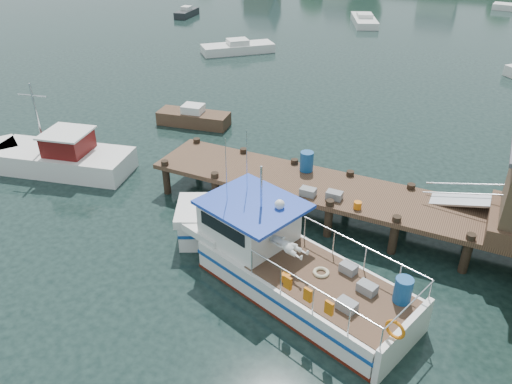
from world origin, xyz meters
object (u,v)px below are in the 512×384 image
at_px(lobster_boat, 276,258).
at_px(moored_rowboat, 194,117).
at_px(dock, 465,197).
at_px(moored_a, 238,48).
at_px(moored_d, 364,20).
at_px(work_boat, 54,157).
at_px(moored_e, 187,13).

relative_size(lobster_boat, moored_rowboat, 2.32).
bearing_deg(lobster_boat, dock, 58.85).
bearing_deg(moored_a, moored_d, 43.63).
bearing_deg(moored_rowboat, lobster_boat, -26.04).
bearing_deg(dock, moored_d, 110.21).
bearing_deg(moored_a, moored_rowboat, -95.21).
bearing_deg(lobster_boat, work_boat, -173.80).
xyz_separation_m(dock, moored_a, (-20.40, 21.27, -1.82)).
height_order(lobster_boat, moored_d, lobster_boat).
distance_m(dock, work_boat, 18.34).
height_order(moored_rowboat, moored_a, moored_rowboat).
bearing_deg(dock, lobster_boat, -139.42).
bearing_deg(moored_rowboat, dock, -0.74).
height_order(moored_d, moored_e, moored_e).
bearing_deg(lobster_boat, moored_d, 119.69).
xyz_separation_m(work_boat, moored_a, (-2.21, 23.05, -0.26)).
distance_m(lobster_boat, moored_e, 46.18).
bearing_deg(moored_e, lobster_boat, -71.77).
distance_m(moored_rowboat, moored_e, 31.93).
relative_size(dock, work_boat, 2.04).
bearing_deg(lobster_boat, moored_rowboat, 151.67).
xyz_separation_m(dock, moored_e, (-32.87, 32.50, -1.83)).
relative_size(work_boat, moored_e, 1.96).
height_order(lobster_boat, work_boat, lobster_boat).
relative_size(lobster_boat, moored_a, 1.71).
height_order(work_boat, moored_rowboat, work_boat).
bearing_deg(lobster_boat, moored_e, 144.94).
distance_m(moored_rowboat, moored_d, 31.49).
bearing_deg(moored_d, moored_e, -158.38).
bearing_deg(moored_d, dock, -62.48).
bearing_deg(moored_a, dock, -70.18).
distance_m(lobster_boat, moored_d, 42.76).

